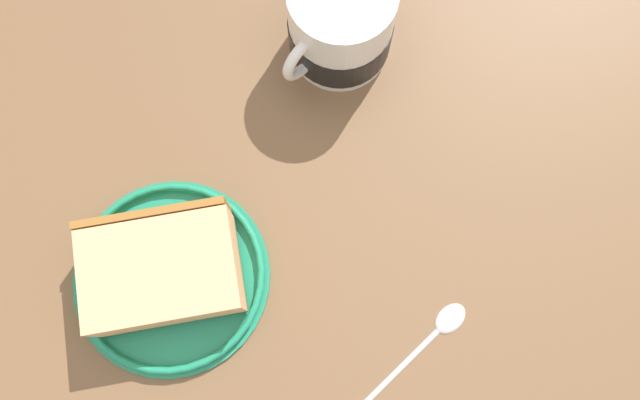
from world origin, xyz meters
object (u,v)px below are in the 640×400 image
Objects in this scene: cake_slice at (161,268)px; tea_mug at (340,25)px; small_plate at (169,275)px; teaspoon at (434,335)px.

cake_slice is 25.14cm from tea_mug.
cake_slice is (0.16, 0.21, 2.59)cm from small_plate.
small_plate is 1.12× the size of cake_slice.
tea_mug is at bearing 7.72° from small_plate.
tea_mug reaches higher than teaspoon.
small_plate is at bearing 119.18° from teaspoon.
cake_slice is 22.65cm from teaspoon.
tea_mug is (24.92, 3.19, 0.77)cm from cake_slice.
tea_mug is at bearing 7.29° from cake_slice.
tea_mug is at bearing 58.24° from teaspoon.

